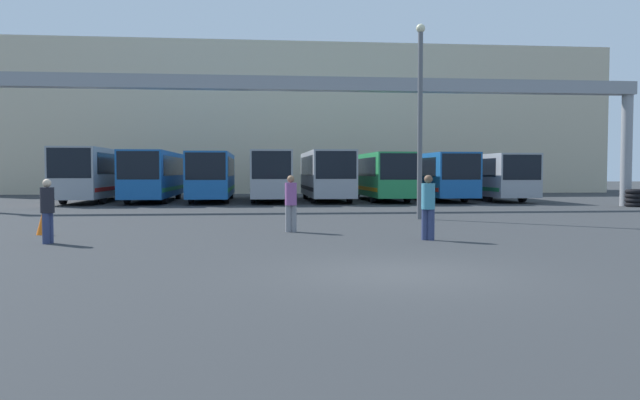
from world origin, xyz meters
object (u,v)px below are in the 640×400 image
(pedestrian_mid_left, at_px, (291,202))
(tire_stack, at_px, (635,198))
(traffic_cone, at_px, (43,223))
(bus_slot_3, at_px, (269,173))
(bus_slot_6, at_px, (432,174))
(pedestrian_far_center, at_px, (428,206))
(bus_slot_2, at_px, (213,174))
(pedestrian_near_left, at_px, (47,209))
(bus_slot_4, at_px, (326,173))
(lamp_post, at_px, (420,113))
(bus_slot_7, at_px, (487,174))
(bus_slot_1, at_px, (154,173))
(bus_slot_5, at_px, (380,174))
(bus_slot_0, at_px, (97,172))

(pedestrian_mid_left, relative_size, tire_stack, 1.74)
(traffic_cone, bearing_deg, bus_slot_3, 71.19)
(bus_slot_3, relative_size, bus_slot_6, 1.00)
(pedestrian_far_center, distance_m, tire_stack, 21.71)
(pedestrian_far_center, bearing_deg, bus_slot_2, 140.43)
(bus_slot_3, xyz_separation_m, pedestrian_near_left, (-6.44, -24.09, -0.92))
(bus_slot_4, xyz_separation_m, bus_slot_6, (7.37, 0.79, -0.07))
(pedestrian_near_left, distance_m, lamp_post, 14.62)
(bus_slot_7, height_order, tire_stack, bus_slot_7)
(bus_slot_1, xyz_separation_m, bus_slot_5, (14.75, 0.05, -0.04))
(bus_slot_0, relative_size, bus_slot_6, 0.99)
(bus_slot_6, distance_m, pedestrian_far_center, 25.29)
(bus_slot_1, relative_size, traffic_cone, 15.70)
(bus_slot_3, relative_size, lamp_post, 1.56)
(bus_slot_5, height_order, tire_stack, bus_slot_5)
(bus_slot_5, xyz_separation_m, bus_slot_7, (7.37, -0.02, -0.03))
(bus_slot_0, relative_size, bus_slot_7, 1.06)
(bus_slot_4, distance_m, bus_slot_5, 3.71)
(bus_slot_4, bearing_deg, bus_slot_1, 178.34)
(bus_slot_7, xyz_separation_m, lamp_post, (-9.02, -16.25, 2.54))
(bus_slot_6, relative_size, pedestrian_near_left, 6.99)
(bus_slot_5, height_order, pedestrian_far_center, bus_slot_5)
(pedestrian_far_center, height_order, tire_stack, pedestrian_far_center)
(bus_slot_0, relative_size, pedestrian_near_left, 6.89)
(bus_slot_5, xyz_separation_m, pedestrian_far_center, (-3.41, -23.83, -0.80))
(bus_slot_3, bearing_deg, pedestrian_far_center, -80.72)
(bus_slot_2, bearing_deg, bus_slot_1, -178.68)
(bus_slot_4, bearing_deg, bus_slot_2, 176.85)
(bus_slot_0, height_order, pedestrian_mid_left, bus_slot_0)
(bus_slot_4, distance_m, pedestrian_near_left, 25.39)
(bus_slot_3, height_order, lamp_post, lamp_post)
(bus_slot_1, bearing_deg, bus_slot_6, 1.47)
(bus_slot_3, height_order, bus_slot_5, bus_slot_3)
(pedestrian_far_center, xyz_separation_m, lamp_post, (1.76, 7.56, 3.31))
(bus_slot_3, bearing_deg, pedestrian_near_left, -104.97)
(bus_slot_6, bearing_deg, tire_stack, -47.10)
(bus_slot_6, bearing_deg, pedestrian_mid_left, -116.69)
(bus_slot_1, distance_m, traffic_cone, 21.20)
(pedestrian_mid_left, xyz_separation_m, tire_stack, (19.49, 12.18, -0.48))
(bus_slot_2, height_order, bus_slot_4, bus_slot_4)
(bus_slot_4, distance_m, traffic_cone, 23.63)
(bus_slot_4, height_order, tire_stack, bus_slot_4)
(pedestrian_near_left, bearing_deg, pedestrian_far_center, 106.30)
(pedestrian_mid_left, bearing_deg, traffic_cone, 175.55)
(bus_slot_3, distance_m, pedestrian_near_left, 24.95)
(bus_slot_4, relative_size, bus_slot_5, 0.93)
(bus_slot_5, bearing_deg, pedestrian_far_center, -98.13)
(bus_slot_7, bearing_deg, bus_slot_3, 178.17)
(bus_slot_1, bearing_deg, tire_stack, -18.10)
(bus_slot_3, xyz_separation_m, bus_slot_5, (7.37, -0.45, -0.07))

